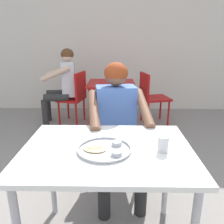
{
  "coord_description": "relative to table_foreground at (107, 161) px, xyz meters",
  "views": [
    {
      "loc": [
        0.14,
        -1.19,
        1.39
      ],
      "look_at": [
        0.11,
        0.32,
        0.91
      ],
      "focal_mm": 36.74,
      "sensor_mm": 36.0,
      "label": 1
    }
  ],
  "objects": [
    {
      "name": "back_wall",
      "position": [
        -0.08,
        3.39,
        1.03
      ],
      "size": [
        12.0,
        0.12,
        3.4
      ],
      "primitive_type": "cube",
      "color": "silver",
      "rests_on": "ground"
    },
    {
      "name": "table_foreground",
      "position": [
        0.0,
        0.0,
        0.0
      ],
      "size": [
        1.03,
        0.76,
        0.76
      ],
      "color": "white",
      "rests_on": "ground"
    },
    {
      "name": "table_background_red",
      "position": [
        -0.03,
        2.48,
        -0.06
      ],
      "size": [
        0.77,
        0.77,
        0.7
      ],
      "color": "#B71414",
      "rests_on": "ground"
    },
    {
      "name": "drinking_cup",
      "position": [
        0.33,
        -0.04,
        0.14
      ],
      "size": [
        0.06,
        0.06,
        0.1
      ],
      "color": "silver",
      "rests_on": "table_foreground"
    },
    {
      "name": "chair_red_right",
      "position": [
        0.63,
        2.47,
        -0.17
      ],
      "size": [
        0.52,
        0.49,
        0.87
      ],
      "color": "#B41414",
      "rests_on": "ground"
    },
    {
      "name": "chair_red_left",
      "position": [
        -0.62,
        2.46,
        -0.16
      ],
      "size": [
        0.48,
        0.51,
        0.88
      ],
      "color": "#B41312",
      "rests_on": "ground"
    },
    {
      "name": "thali_tray",
      "position": [
        -0.01,
        -0.04,
        0.1
      ],
      "size": [
        0.33,
        0.33,
        0.03
      ],
      "color": "#B7BABF",
      "rests_on": "table_foreground"
    },
    {
      "name": "patron_background",
      "position": [
        -0.81,
        2.47,
        0.07
      ],
      "size": [
        0.59,
        0.54,
        1.25
      ],
      "color": "#2E2E2E",
      "rests_on": "ground"
    },
    {
      "name": "diner_foreground",
      "position": [
        0.07,
        0.59,
        0.05
      ],
      "size": [
        0.55,
        0.59,
        1.21
      ],
      "color": "#252525",
      "rests_on": "ground"
    },
    {
      "name": "chair_foreground",
      "position": [
        0.04,
        0.81,
        -0.17
      ],
      "size": [
        0.48,
        0.45,
        0.85
      ],
      "color": "#3F3F44",
      "rests_on": "ground"
    }
  ]
}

